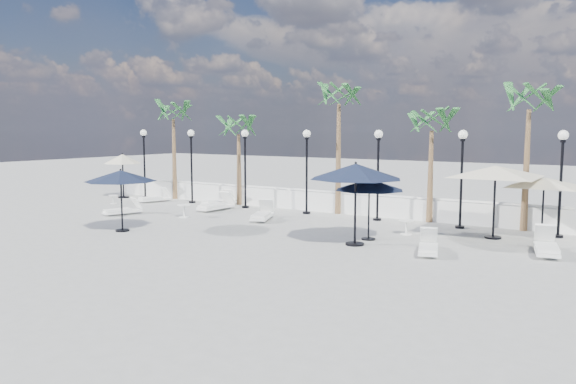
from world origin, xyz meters
The scene contains 30 objects.
ground centered at (0.00, 0.00, 0.00)m, with size 100.00×100.00×0.00m, color gray.
balustrade centered at (0.00, 7.50, 0.47)m, with size 26.00×0.30×1.01m.
lamppost_0 centered at (-10.50, 6.50, 2.49)m, with size 0.36×0.36×3.84m.
lamppost_1 centered at (-7.00, 6.50, 2.49)m, with size 0.36×0.36×3.84m.
lamppost_2 centered at (-3.50, 6.50, 2.49)m, with size 0.36×0.36×3.84m.
lamppost_3 centered at (0.00, 6.50, 2.49)m, with size 0.36×0.36×3.84m.
lamppost_4 centered at (3.50, 6.50, 2.49)m, with size 0.36×0.36×3.84m.
lamppost_5 centered at (7.00, 6.50, 2.49)m, with size 0.36×0.36×3.84m.
lamppost_6 centered at (10.50, 6.50, 2.49)m, with size 0.36×0.36×3.84m.
palm_0 centered at (-9.00, 7.30, 4.53)m, with size 2.60×2.60×5.50m.
palm_1 centered at (-4.50, 7.30, 3.75)m, with size 2.60×2.60×4.70m.
palm_2 centered at (1.20, 7.30, 5.12)m, with size 2.60×2.60×6.10m.
palm_3 centered at (5.50, 7.30, 3.95)m, with size 2.60×2.60×4.90m.
palm_4 centered at (9.20, 7.30, 4.73)m, with size 2.60×2.60×5.70m.
lounger_0 centered at (-8.93, 5.71, 0.22)m, with size 1.03×1.85×0.66m.
lounger_1 centered at (-6.89, 1.75, 0.22)m, with size 1.06×1.82×0.65m.
lounger_2 centered at (-4.96, 6.22, 0.24)m, with size 0.88×2.01×0.73m.
lounger_3 centered at (-0.65, 3.93, 0.25)m, with size 1.33×2.07×0.74m.
lounger_4 centered at (-4.16, 5.07, 0.26)m, with size 0.77×2.07×0.76m.
lounger_5 centered at (7.44, 1.44, 0.22)m, with size 1.07×1.86×0.66m.
lounger_6 centered at (10.57, 3.30, 0.25)m, with size 1.06×2.11×0.76m.
side_table_0 centered at (-10.24, 4.04, 0.27)m, with size 0.46×0.46×0.45m.
side_table_1 centered at (-3.99, 2.66, 0.35)m, with size 0.59×0.59×0.57m.
side_table_2 centered at (5.70, 4.13, 0.32)m, with size 0.55×0.55×0.53m.
parasol_navy_left centered at (-3.66, -1.07, 2.10)m, with size 2.70×2.70×2.39m.
parasol_navy_mid centered at (4.93, 1.39, 2.47)m, with size 3.13×3.13×2.81m.
parasol_navy_right centered at (4.94, 2.47, 1.94)m, with size 2.46×2.46×2.21m.
parasol_cream_sq_a centered at (8.57, 5.09, 2.58)m, with size 5.67×5.67×2.78m.
parasol_cream_sq_b centered at (10.00, 6.20, 2.15)m, with size 4.65×4.65×2.33m.
parasol_cream_small centered at (-11.81, 6.10, 2.16)m, with size 2.05×2.05×2.52m.
Camera 1 is at (13.03, -15.41, 3.89)m, focal length 35.00 mm.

